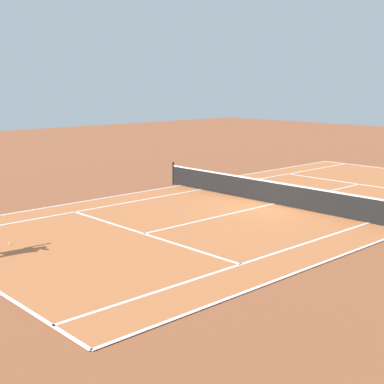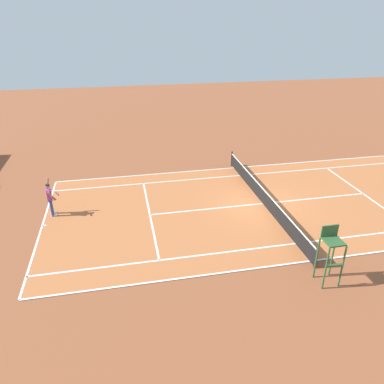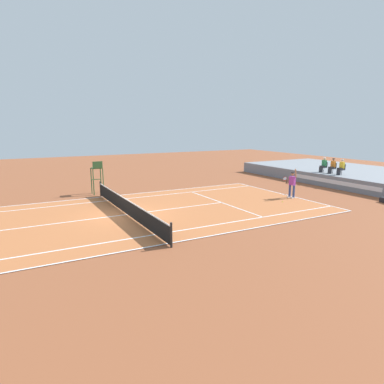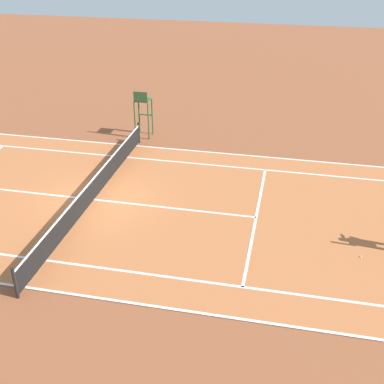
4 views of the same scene
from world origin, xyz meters
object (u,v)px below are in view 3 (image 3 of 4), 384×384
(tennis_player, at_px, (292,184))
(tennis_ball, at_px, (282,202))
(spectator_seated_1, at_px, (332,166))
(spectator_seated_2, at_px, (341,167))
(umpire_chair, at_px, (97,173))
(spectator_seated_0, at_px, (323,165))

(tennis_player, xyz_separation_m, tennis_ball, (0.72, -1.48, -0.96))
(spectator_seated_1, relative_size, spectator_seated_2, 1.00)
(tennis_ball, bearing_deg, tennis_player, 115.92)
(tennis_player, relative_size, umpire_chair, 0.85)
(tennis_ball, relative_size, umpire_chair, 0.03)
(spectator_seated_0, relative_size, spectator_seated_2, 1.00)
(spectator_seated_1, height_order, umpire_chair, umpire_chair)
(umpire_chair, bearing_deg, spectator_seated_0, 75.71)
(tennis_player, xyz_separation_m, umpire_chair, (-7.84, -11.49, 0.56))
(spectator_seated_1, bearing_deg, tennis_ball, -70.16)
(spectator_seated_2, bearing_deg, tennis_ball, -75.68)
(spectator_seated_1, bearing_deg, umpire_chair, -106.98)
(spectator_seated_0, distance_m, spectator_seated_1, 0.92)
(spectator_seated_0, xyz_separation_m, umpire_chair, (-4.65, -18.26, -0.06))
(spectator_seated_2, bearing_deg, tennis_player, -78.42)
(spectator_seated_0, distance_m, tennis_ball, 9.26)
(spectator_seated_0, height_order, umpire_chair, umpire_chair)
(tennis_ball, height_order, umpire_chair, umpire_chair)
(spectator_seated_1, xyz_separation_m, umpire_chair, (-5.58, -18.26, -0.06))
(spectator_seated_1, distance_m, umpire_chair, 19.09)
(spectator_seated_1, distance_m, tennis_ball, 8.91)
(spectator_seated_1, relative_size, umpire_chair, 0.52)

